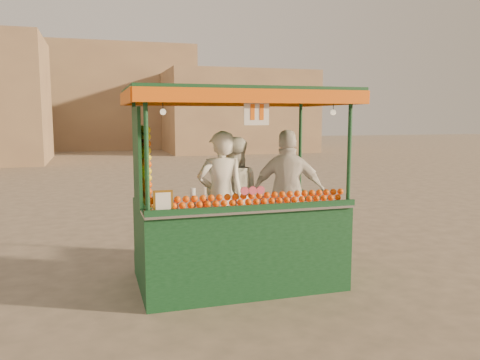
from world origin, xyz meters
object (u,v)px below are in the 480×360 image
object	(u,v)px
juice_cart	(234,223)
vendor_left	(221,197)
vendor_right	(288,194)
vendor_middle	(233,196)

from	to	relation	value
juice_cart	vendor_left	distance (m)	0.38
juice_cart	vendor_right	distance (m)	0.88
vendor_left	vendor_right	bearing A→B (deg)	-179.56
vendor_middle	juice_cart	bearing A→B (deg)	94.00
juice_cart	vendor_right	bearing A→B (deg)	7.88
vendor_left	vendor_middle	world-z (taller)	vendor_left
vendor_left	vendor_middle	bearing A→B (deg)	-128.48
juice_cart	vendor_middle	world-z (taller)	juice_cart
vendor_left	vendor_right	size ratio (longest dim) A/B	0.99
vendor_middle	vendor_right	distance (m)	0.76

